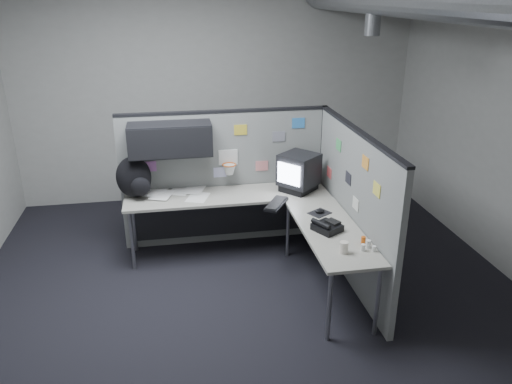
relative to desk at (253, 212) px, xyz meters
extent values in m
cube|color=black|center=(-0.15, -0.70, -0.62)|extent=(5.60, 5.60, 0.01)
cube|color=#9E9E99|center=(-0.15, 2.10, 0.99)|extent=(5.60, 0.01, 3.20)
cube|color=#9E9E99|center=(-0.15, -3.51, 0.99)|extent=(5.60, 0.01, 3.20)
cylinder|color=slate|center=(1.25, 0.10, 1.99)|extent=(0.16, 0.16, 0.30)
cube|color=slate|center=(-0.23, 0.60, 0.19)|extent=(2.43, 0.06, 1.60)
cube|color=black|center=(-0.23, 0.60, 1.00)|extent=(2.43, 0.07, 0.03)
cube|color=black|center=(0.95, 0.60, 0.19)|extent=(0.07, 0.07, 1.60)
cube|color=black|center=(-0.85, 0.40, 0.76)|extent=(0.90, 0.35, 0.35)
cube|color=black|center=(-0.85, 0.22, 0.76)|extent=(0.90, 0.02, 0.33)
cube|color=silver|center=(-0.20, 0.56, 0.47)|extent=(0.22, 0.02, 0.18)
torus|color=#D85914|center=(-0.20, 0.47, 0.41)|extent=(0.16, 0.16, 0.01)
cone|color=white|center=(-0.20, 0.47, 0.35)|extent=(0.14, 0.14, 0.11)
cube|color=#B266B2|center=(-1.10, 0.56, 0.41)|extent=(0.15, 0.01, 0.12)
cube|color=gold|center=(-0.05, 0.56, 0.79)|extent=(0.15, 0.01, 0.12)
cube|color=#D87F7F|center=(0.20, 0.56, 0.34)|extent=(0.15, 0.01, 0.12)
cube|color=gray|center=(0.40, 0.56, 0.69)|extent=(0.15, 0.01, 0.12)
cube|color=#337FCC|center=(0.63, 0.56, 0.84)|extent=(0.15, 0.01, 0.12)
cube|color=silver|center=(-0.30, 0.56, 0.29)|extent=(0.15, 0.01, 0.12)
cube|color=slate|center=(0.95, -0.49, 0.19)|extent=(0.06, 2.23, 1.60)
cube|color=black|center=(0.95, -0.49, 1.00)|extent=(0.07, 2.23, 0.03)
cube|color=#4CB266|center=(0.92, -0.05, 0.74)|extent=(0.01, 0.15, 0.12)
cube|color=#26262D|center=(0.92, -0.40, 0.49)|extent=(0.01, 0.15, 0.12)
cube|color=orange|center=(0.92, -0.80, 0.79)|extent=(0.01, 0.15, 0.12)
cube|color=#CC4C4C|center=(0.92, 0.20, 0.34)|extent=(0.01, 0.15, 0.12)
cube|color=#E5D84C|center=(0.92, -1.10, 0.64)|extent=(0.01, 0.15, 0.12)
cube|color=silver|center=(0.92, -0.65, 0.31)|extent=(0.01, 0.15, 0.12)
cube|color=#9C998D|center=(-0.25, 0.28, 0.10)|extent=(2.30, 0.56, 0.03)
cube|color=#9C998D|center=(0.63, -0.78, 0.10)|extent=(0.56, 1.55, 0.03)
cube|color=black|center=(-0.25, 0.50, -0.21)|extent=(2.18, 0.02, 0.55)
cylinder|color=gray|center=(-1.33, 0.06, -0.26)|extent=(0.04, 0.04, 0.70)
cylinder|color=gray|center=(-1.33, 0.50, -0.26)|extent=(0.04, 0.04, 0.70)
cylinder|color=gray|center=(0.41, 0.06, -0.26)|extent=(0.04, 0.04, 0.70)
cylinder|color=gray|center=(0.41, -1.48, -0.26)|extent=(0.04, 0.04, 0.70)
cylinder|color=gray|center=(0.85, -1.48, -0.26)|extent=(0.04, 0.04, 0.70)
cube|color=black|center=(0.58, 0.27, 0.15)|extent=(0.48, 0.48, 0.07)
cube|color=black|center=(0.58, 0.27, 0.37)|extent=(0.54, 0.54, 0.36)
cube|color=silver|center=(0.43, 0.14, 0.37)|extent=(0.20, 0.23, 0.24)
cube|color=black|center=(0.23, -0.12, 0.13)|extent=(0.34, 0.43, 0.03)
cube|color=black|center=(0.23, -0.12, 0.15)|extent=(0.30, 0.39, 0.01)
cube|color=black|center=(0.63, -0.40, 0.12)|extent=(0.27, 0.25, 0.01)
ellipsoid|color=black|center=(0.63, -0.40, 0.14)|extent=(0.11, 0.09, 0.04)
cube|color=black|center=(0.59, -0.80, 0.15)|extent=(0.31, 0.32, 0.07)
cylinder|color=black|center=(0.51, -0.83, 0.21)|extent=(0.15, 0.21, 0.05)
cube|color=black|center=(0.65, -0.78, 0.19)|extent=(0.15, 0.16, 0.02)
cylinder|color=silver|center=(0.84, -1.20, 0.15)|extent=(0.05, 0.05, 0.07)
cylinder|color=silver|center=(0.78, -1.24, 0.15)|extent=(0.05, 0.05, 0.06)
cylinder|color=silver|center=(0.87, -1.27, 0.14)|extent=(0.04, 0.04, 0.05)
cylinder|color=#D85914|center=(0.82, -1.14, 0.16)|extent=(0.05, 0.05, 0.08)
cylinder|color=silver|center=(0.60, -1.25, 0.17)|extent=(0.08, 0.08, 0.11)
cube|color=white|center=(-0.58, 0.25, 0.12)|extent=(0.31, 0.36, 0.00)
cube|color=white|center=(-0.77, 0.48, 0.12)|extent=(0.31, 0.36, 0.00)
cube|color=white|center=(-1.05, 0.47, 0.12)|extent=(0.31, 0.36, 0.00)
cube|color=white|center=(-0.61, 0.48, 0.13)|extent=(0.31, 0.36, 0.00)
cube|color=white|center=(-0.98, 0.36, 0.13)|extent=(0.31, 0.36, 0.00)
ellipsoid|color=black|center=(-1.27, 0.39, 0.35)|extent=(0.42, 0.33, 0.47)
ellipsoid|color=black|center=(-1.20, 0.25, 0.29)|extent=(0.23, 0.15, 0.21)
camera|label=1|loc=(-0.84, -4.93, 2.26)|focal=35.00mm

